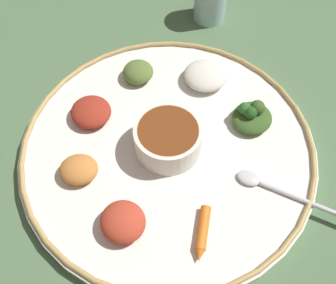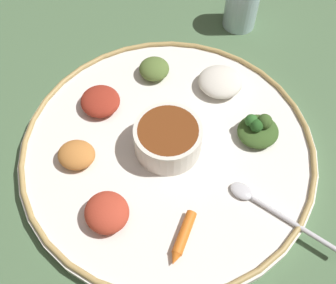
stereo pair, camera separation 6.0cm
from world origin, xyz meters
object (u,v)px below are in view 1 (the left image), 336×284
drinking_glass (210,1)px  carrot_near_spoon (203,232)px  spoon (275,189)px  greens_pile (252,116)px  center_bowl (168,138)px

drinking_glass → carrot_near_spoon: bearing=31.8°
spoon → greens_pile: greens_pile is taller
spoon → greens_pile: size_ratio=2.15×
greens_pile → carrot_near_spoon: greens_pile is taller
center_bowl → greens_pile: bearing=146.3°
center_bowl → spoon: bearing=100.8°
center_bowl → carrot_near_spoon: (0.08, 0.12, -0.02)m
carrot_near_spoon → greens_pile: bearing=-168.4°
carrot_near_spoon → drinking_glass: bearing=-148.2°
greens_pile → carrot_near_spoon: size_ratio=1.06×
spoon → drinking_glass: size_ratio=1.88×
greens_pile → center_bowl: bearing=-33.7°
drinking_glass → greens_pile: bearing=46.8°
spoon → drinking_glass: 0.40m
center_bowl → spoon: (-0.03, 0.17, -0.02)m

